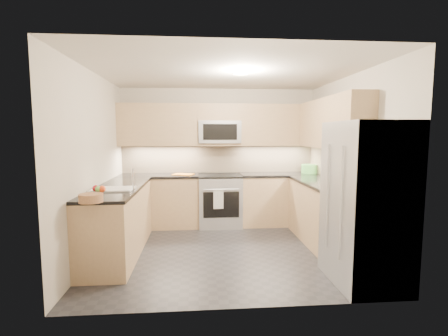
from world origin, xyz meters
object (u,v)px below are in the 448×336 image
Objects in this scene: utensil_bowl at (309,169)px; fruit_basket at (91,198)px; cutting_board at (183,174)px; refrigerator at (366,204)px; gas_range at (220,201)px; microwave at (219,132)px.

utensil_bowl is 1.15× the size of fruit_basket.
utensil_bowl is 0.82× the size of cutting_board.
refrigerator reaches higher than utensil_bowl.
utensil_bowl reaches higher than gas_range.
cutting_board is 2.46m from fruit_basket.
gas_range is 2.62× the size of cutting_board.
gas_range is 0.82m from cutting_board.
refrigerator is at bearing -2.43° from fruit_basket.
refrigerator is at bearing -59.12° from gas_range.
utensil_bowl is at bearing 0.96° from gas_range.
gas_range is at bearing 0.47° from cutting_board.
microwave is at bearing 119.62° from refrigerator.
cutting_board is at bearing 131.05° from refrigerator.
microwave is at bearing 176.66° from utensil_bowl.
gas_range is at bearing -90.00° from microwave.
refrigerator is 6.30× the size of utensil_bowl.
utensil_bowl is at bearing 0.82° from cutting_board.
refrigerator is 3.21m from cutting_board.
gas_range is 3.19× the size of utensil_bowl.
cutting_board is at bearing -179.53° from gas_range.
refrigerator is 2.47m from utensil_bowl.
microwave reaches higher than fruit_basket.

